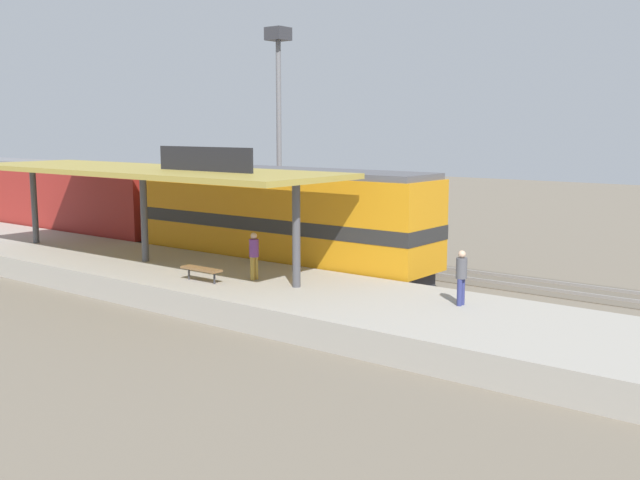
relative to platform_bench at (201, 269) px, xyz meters
name	(u,v)px	position (x,y,z in m)	size (l,w,h in m)	color
ground_plane	(256,260)	(8.00, 4.79, -1.34)	(120.00, 120.00, 0.00)	#706656
track_near	(226,266)	(6.00, 4.79, -1.31)	(3.20, 110.00, 0.16)	#5F5649
track_far	(291,252)	(10.60, 4.79, -1.31)	(3.20, 110.00, 0.16)	#5F5649
platform	(146,272)	(1.40, 4.79, -0.89)	(6.00, 44.00, 0.90)	#9E998E
station_canopy	(144,172)	(1.40, 4.70, 3.19)	(5.20, 18.00, 4.70)	#47474C
platform_bench	(201,269)	(0.00, 0.00, 0.00)	(0.44, 1.70, 0.50)	#333338
locomotive	(281,220)	(6.00, 1.47, 1.07)	(2.93, 14.43, 4.44)	#28282D
passenger_carriage_single	(43,198)	(6.00, 19.47, 0.97)	(2.90, 20.00, 4.24)	#28282D
light_mast	(279,89)	(13.80, 8.31, 7.05)	(1.10, 1.10, 11.70)	slate
person_waiting	(254,254)	(1.39, -1.25, 0.51)	(0.34, 0.34, 1.71)	olive
person_walking	(461,275)	(2.46, -8.88, 0.51)	(0.34, 0.34, 1.71)	navy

